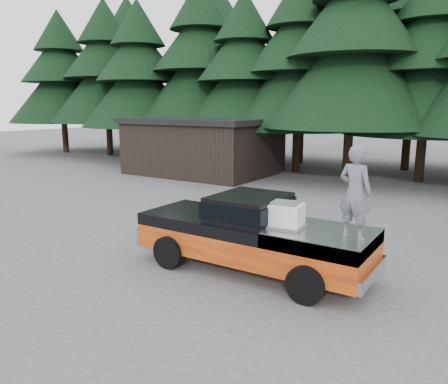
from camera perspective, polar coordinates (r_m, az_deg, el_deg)
The scene contains 7 objects.
ground at distance 12.07m, azimuth -1.27°, elevation -8.44°, with size 120.00×120.00×0.00m, color #4A4A4C.
pickup_truck at distance 10.92m, azimuth 3.71°, elevation -6.94°, with size 6.00×2.04×1.33m, color #DF610C, non-canonical shape.
truck_cab at distance 10.70m, azimuth 3.31°, elevation -1.97°, with size 1.66×1.90×0.59m, color black.
air_compressor at distance 10.03m, azimuth 7.97°, elevation -3.14°, with size 0.77×0.64×0.53m, color silver.
man_on_bed at distance 9.37m, azimuth 16.75°, elevation -0.06°, with size 0.72×0.47×1.96m, color slate.
utility_building at distance 26.47m, azimuth -2.68°, elevation 6.08°, with size 8.40×6.40×3.30m.
treeline at distance 27.47m, azimuth 21.34°, elevation 18.21°, with size 60.15×16.05×17.50m.
Camera 1 is at (6.44, -9.36, 4.08)m, focal length 35.00 mm.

